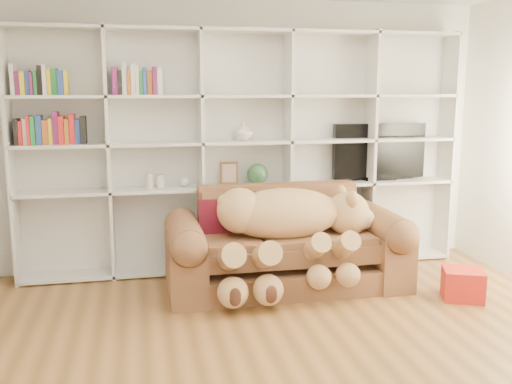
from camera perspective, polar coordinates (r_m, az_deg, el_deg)
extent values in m
plane|color=brown|center=(3.89, 5.64, -17.74)|extent=(5.00, 5.00, 0.00)
cube|color=white|center=(5.88, -1.44, 5.70)|extent=(5.00, 0.02, 2.70)
cube|color=silver|center=(5.86, -1.38, 4.21)|extent=(4.40, 0.03, 2.40)
cube|color=silver|center=(5.72, -23.31, 3.21)|extent=(0.03, 0.35, 2.40)
cube|color=silver|center=(5.61, -14.47, 3.61)|extent=(0.03, 0.35, 2.40)
cube|color=silver|center=(5.64, -5.49, 3.92)|extent=(0.03, 0.35, 2.40)
cube|color=silver|center=(5.80, 3.20, 4.13)|extent=(0.03, 0.35, 2.40)
cube|color=silver|center=(6.09, 11.25, 4.24)|extent=(0.03, 0.35, 2.40)
cube|color=silver|center=(6.48, 18.45, 4.27)|extent=(0.03, 0.35, 2.40)
cube|color=silver|center=(5.95, -1.04, -7.24)|extent=(4.40, 0.35, 0.03)
cube|color=silver|center=(5.75, -1.07, 0.57)|extent=(4.40, 0.35, 0.03)
cube|color=silver|center=(5.69, -1.09, 5.04)|extent=(4.40, 0.35, 0.03)
cube|color=silver|center=(5.67, -1.10, 9.57)|extent=(4.40, 0.35, 0.03)
cube|color=silver|center=(5.70, -1.12, 15.82)|extent=(4.40, 0.35, 0.03)
cube|color=brown|center=(5.36, 3.05, -8.36)|extent=(2.08, 0.84, 0.22)
cube|color=brown|center=(5.25, 3.14, -5.04)|extent=(1.55, 0.69, 0.30)
cube|color=brown|center=(5.57, 2.13, -1.93)|extent=(1.55, 0.20, 0.54)
cube|color=brown|center=(5.16, -7.06, -7.27)|extent=(0.32, 0.94, 0.54)
cube|color=brown|center=(5.61, 12.35, -5.97)|extent=(0.32, 0.94, 0.54)
cylinder|color=brown|center=(5.08, -7.13, -4.34)|extent=(0.32, 0.89, 0.32)
cylinder|color=brown|center=(5.55, 12.45, -3.27)|extent=(0.32, 0.89, 0.32)
ellipsoid|color=tan|center=(5.14, 2.81, -2.17)|extent=(1.07, 0.52, 0.46)
sphere|color=tan|center=(5.05, -1.65, -1.87)|extent=(0.41, 0.41, 0.41)
sphere|color=tan|center=(5.33, 9.16, -2.15)|extent=(0.41, 0.41, 0.41)
sphere|color=#D7B38E|center=(5.40, 10.70, -2.64)|extent=(0.20, 0.20, 0.20)
sphere|color=#3D2015|center=(5.43, 11.46, -2.69)|extent=(0.06, 0.06, 0.06)
ellipsoid|color=tan|center=(5.16, 9.59, -0.69)|extent=(0.10, 0.16, 0.16)
ellipsoid|color=tan|center=(5.42, 8.49, -0.12)|extent=(0.10, 0.16, 0.16)
sphere|color=tan|center=(5.01, -3.11, -1.00)|extent=(0.14, 0.14, 0.14)
cylinder|color=tan|center=(4.95, 5.83, -5.70)|extent=(0.18, 0.49, 0.36)
cylinder|color=tan|center=(5.03, 8.65, -5.49)|extent=(0.18, 0.49, 0.36)
cylinder|color=tan|center=(4.79, -2.68, -6.64)|extent=(0.20, 0.57, 0.42)
cylinder|color=tan|center=(4.85, 0.79, -6.44)|extent=(0.20, 0.57, 0.42)
sphere|color=tan|center=(4.87, 6.35, -8.49)|extent=(0.21, 0.21, 0.21)
sphere|color=tan|center=(4.95, 9.22, -8.23)|extent=(0.21, 0.21, 0.21)
sphere|color=tan|center=(4.72, -2.35, -9.98)|extent=(0.26, 0.26, 0.26)
sphere|color=tan|center=(4.78, 1.20, -9.73)|extent=(0.26, 0.26, 0.26)
cube|color=#580F1C|center=(5.28, -3.81, -2.67)|extent=(0.37, 0.22, 0.37)
cube|color=red|center=(5.38, 19.97, -8.65)|extent=(0.43, 0.41, 0.27)
cube|color=black|center=(6.19, 12.20, 4.05)|extent=(1.01, 0.08, 0.58)
cube|color=black|center=(6.23, 12.09, 1.42)|extent=(0.34, 0.18, 0.04)
cube|color=#54391C|center=(5.70, -2.72, 1.90)|extent=(0.18, 0.05, 0.23)
sphere|color=#2D5731|center=(5.76, 0.16, 1.80)|extent=(0.21, 0.21, 0.21)
cylinder|color=beige|center=(5.64, -10.58, 1.09)|extent=(0.09, 0.09, 0.14)
cylinder|color=beige|center=(5.65, -9.55, 1.07)|extent=(0.10, 0.10, 0.13)
sphere|color=silver|center=(5.66, -7.19, 1.01)|extent=(0.09, 0.09, 0.09)
imported|color=beige|center=(5.68, -1.26, 6.11)|extent=(0.20, 0.20, 0.18)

